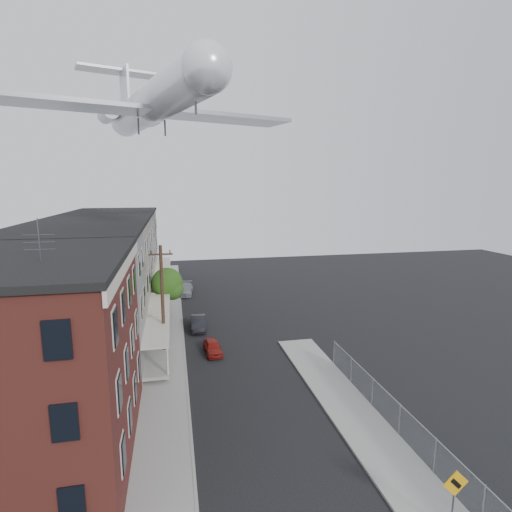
{
  "coord_description": "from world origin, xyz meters",
  "views": [
    {
      "loc": [
        -4.62,
        -12.65,
        13.43
      ],
      "look_at": [
        -0.28,
        8.07,
        9.7
      ],
      "focal_mm": 28.0,
      "sensor_mm": 36.0,
      "label": 1
    }
  ],
  "objects_px": {
    "street_tree": "(168,285)",
    "airplane": "(152,104)",
    "car_far": "(185,289)",
    "car_near": "(213,347)",
    "car_mid": "(198,323)",
    "warning_sign": "(455,491)",
    "utility_pole": "(163,300)"
  },
  "relations": [
    {
      "from": "car_far",
      "to": "car_mid",
      "type": "bearing_deg",
      "value": -80.44
    },
    {
      "from": "utility_pole",
      "to": "car_near",
      "type": "height_order",
      "value": "utility_pole"
    },
    {
      "from": "car_mid",
      "to": "airplane",
      "type": "xyz_separation_m",
      "value": [
        -3.34,
        -1.21,
        19.4
      ]
    },
    {
      "from": "warning_sign",
      "to": "utility_pole",
      "type": "xyz_separation_m",
      "value": [
        -11.2,
        19.03,
        2.79
      ]
    },
    {
      "from": "street_tree",
      "to": "car_mid",
      "type": "distance_m",
      "value": 5.7
    },
    {
      "from": "warning_sign",
      "to": "airplane",
      "type": "relative_size",
      "value": 0.11
    },
    {
      "from": "car_near",
      "to": "car_mid",
      "type": "xyz_separation_m",
      "value": [
        -0.78,
        5.79,
        0.08
      ]
    },
    {
      "from": "utility_pole",
      "to": "street_tree",
      "type": "xyz_separation_m",
      "value": [
        0.33,
        9.92,
        -1.22
      ]
    },
    {
      "from": "car_mid",
      "to": "airplane",
      "type": "bearing_deg",
      "value": -158.05
    },
    {
      "from": "utility_pole",
      "to": "airplane",
      "type": "relative_size",
      "value": 0.35
    },
    {
      "from": "street_tree",
      "to": "car_far",
      "type": "height_order",
      "value": "street_tree"
    },
    {
      "from": "street_tree",
      "to": "car_near",
      "type": "bearing_deg",
      "value": -70.75
    },
    {
      "from": "utility_pole",
      "to": "car_mid",
      "type": "xyz_separation_m",
      "value": [
        3.02,
        5.77,
        -4.05
      ]
    },
    {
      "from": "car_mid",
      "to": "car_far",
      "type": "xyz_separation_m",
      "value": [
        -0.82,
        12.85,
        0.02
      ]
    },
    {
      "from": "street_tree",
      "to": "utility_pole",
      "type": "bearing_deg",
      "value": -91.89
    },
    {
      "from": "street_tree",
      "to": "airplane",
      "type": "distance_m",
      "value": 17.43
    },
    {
      "from": "car_near",
      "to": "airplane",
      "type": "height_order",
      "value": "airplane"
    },
    {
      "from": "warning_sign",
      "to": "car_mid",
      "type": "height_order",
      "value": "warning_sign"
    },
    {
      "from": "street_tree",
      "to": "car_mid",
      "type": "bearing_deg",
      "value": -57.01
    },
    {
      "from": "warning_sign",
      "to": "car_far",
      "type": "distance_m",
      "value": 38.73
    },
    {
      "from": "utility_pole",
      "to": "car_near",
      "type": "bearing_deg",
      "value": -0.34
    },
    {
      "from": "street_tree",
      "to": "car_far",
      "type": "relative_size",
      "value": 1.17
    },
    {
      "from": "warning_sign",
      "to": "car_far",
      "type": "relative_size",
      "value": 0.63
    },
    {
      "from": "car_mid",
      "to": "airplane",
      "type": "height_order",
      "value": "airplane"
    },
    {
      "from": "warning_sign",
      "to": "utility_pole",
      "type": "distance_m",
      "value": 22.25
    },
    {
      "from": "car_mid",
      "to": "car_far",
      "type": "height_order",
      "value": "car_far"
    },
    {
      "from": "utility_pole",
      "to": "car_far",
      "type": "bearing_deg",
      "value": 83.24
    },
    {
      "from": "street_tree",
      "to": "car_far",
      "type": "xyz_separation_m",
      "value": [
        1.88,
        8.7,
        -2.81
      ]
    },
    {
      "from": "car_far",
      "to": "street_tree",
      "type": "bearing_deg",
      "value": -96.27
    },
    {
      "from": "car_near",
      "to": "car_far",
      "type": "bearing_deg",
      "value": 90.86
    },
    {
      "from": "street_tree",
      "to": "car_mid",
      "type": "xyz_separation_m",
      "value": [
        2.7,
        -4.15,
        -2.83
      ]
    },
    {
      "from": "car_mid",
      "to": "car_far",
      "type": "relative_size",
      "value": 0.85
    }
  ]
}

